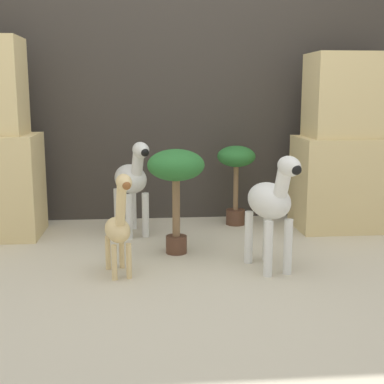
# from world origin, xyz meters

# --- Properties ---
(ground_plane) EXTENTS (14.00, 14.00, 0.00)m
(ground_plane) POSITION_xyz_m (0.00, 0.00, 0.00)
(ground_plane) COLOR beige
(wall_back) EXTENTS (6.40, 0.08, 2.20)m
(wall_back) POSITION_xyz_m (0.00, 1.51, 1.10)
(wall_back) COLOR #38332D
(wall_back) RESTS_ON ground_plane
(rock_pillar_right) EXTENTS (0.79, 0.48, 1.24)m
(rock_pillar_right) POSITION_xyz_m (1.30, 1.05, 0.57)
(rock_pillar_right) COLOR #DBC184
(rock_pillar_right) RESTS_ON ground_plane
(zebra_right) EXTENTS (0.28, 0.49, 0.66)m
(zebra_right) POSITION_xyz_m (0.50, 0.18, 0.38)
(zebra_right) COLOR silver
(zebra_right) RESTS_ON ground_plane
(zebra_left) EXTENTS (0.31, 0.49, 0.66)m
(zebra_left) POSITION_xyz_m (-0.27, 0.99, 0.38)
(zebra_left) COLOR silver
(zebra_left) RESTS_ON ground_plane
(giraffe_figurine) EXTENTS (0.20, 0.41, 0.58)m
(giraffe_figurine) POSITION_xyz_m (-0.33, 0.15, 0.29)
(giraffe_figurine) COLOR #E0C184
(giraffe_figurine) RESTS_ON ground_plane
(potted_palm_front) EXTENTS (0.28, 0.28, 0.59)m
(potted_palm_front) POSITION_xyz_m (0.48, 1.21, 0.44)
(potted_palm_front) COLOR #513323
(potted_palm_front) RESTS_ON ground_plane
(potted_palm_back) EXTENTS (0.34, 0.34, 0.64)m
(potted_palm_back) POSITION_xyz_m (0.00, 0.54, 0.50)
(potted_palm_back) COLOR #513323
(potted_palm_back) RESTS_ON ground_plane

